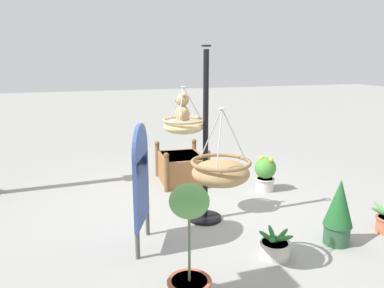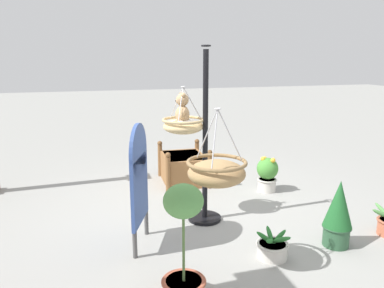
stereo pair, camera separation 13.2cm
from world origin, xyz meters
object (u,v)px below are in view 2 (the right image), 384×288
object	(u,v)px
hanging_basket_with_teddy	(183,125)
wooden_planter_box	(184,167)
potted_plant_bushy_green	(267,174)
display_sign_board	(139,175)
potted_plant_fern_front	(338,213)
hanging_basket_left_high	(217,172)
potted_plant_small_succulent	(272,248)
potted_plant_tall_leafy	(184,243)
teddy_bear	(182,111)
display_pole_central	(205,170)

from	to	relation	value
hanging_basket_with_teddy	wooden_planter_box	size ratio (longest dim) A/B	0.63
potted_plant_bushy_green	display_sign_board	xyz separation A→B (m)	(-1.23, 2.23, 0.56)
potted_plant_fern_front	potted_plant_bushy_green	distance (m)	1.87
hanging_basket_left_high	potted_plant_fern_front	world-z (taller)	hanging_basket_left_high
potted_plant_small_succulent	hanging_basket_left_high	bearing A→B (deg)	100.06
hanging_basket_left_high	potted_plant_fern_front	distance (m)	1.69
potted_plant_fern_front	potted_plant_small_succulent	distance (m)	0.88
potted_plant_tall_leafy	display_sign_board	bearing A→B (deg)	11.60
hanging_basket_left_high	potted_plant_fern_front	xyz separation A→B (m)	(0.17, -1.54, -0.68)
teddy_bear	display_sign_board	world-z (taller)	teddy_bear
teddy_bear	potted_plant_small_succulent	xyz separation A→B (m)	(-1.29, -0.68, -1.34)
teddy_bear	potted_plant_fern_front	bearing A→B (deg)	-129.49
wooden_planter_box	potted_plant_fern_front	distance (m)	2.91
teddy_bear	hanging_basket_left_high	distance (m)	1.46
teddy_bear	hanging_basket_left_high	size ratio (longest dim) A/B	0.57
display_pole_central	potted_plant_small_succulent	bearing A→B (deg)	-160.40
hanging_basket_left_high	display_sign_board	world-z (taller)	hanging_basket_left_high
potted_plant_bushy_green	hanging_basket_with_teddy	bearing A→B (deg)	111.56
teddy_bear	potted_plant_bushy_green	world-z (taller)	teddy_bear
teddy_bear	display_pole_central	bearing A→B (deg)	-118.93
hanging_basket_with_teddy	potted_plant_small_succulent	xyz separation A→B (m)	(-1.29, -0.65, -1.16)
wooden_planter_box	potted_plant_fern_front	size ratio (longest dim) A/B	1.22
display_sign_board	potted_plant_small_succulent	bearing A→B (deg)	-116.67
hanging_basket_left_high	wooden_planter_box	size ratio (longest dim) A/B	0.77
hanging_basket_with_teddy	teddy_bear	size ratio (longest dim) A/B	1.45
potted_plant_tall_leafy	display_sign_board	xyz separation A→B (m)	(1.09, 0.22, 0.31)
hanging_basket_with_teddy	wooden_planter_box	world-z (taller)	hanging_basket_with_teddy
hanging_basket_with_teddy	display_sign_board	distance (m)	1.01
display_pole_central	potted_plant_fern_front	bearing A→B (deg)	-131.46
display_pole_central	hanging_basket_with_teddy	xyz separation A→B (m)	(0.15, 0.25, 0.58)
potted_plant_small_succulent	teddy_bear	bearing A→B (deg)	27.72
hanging_basket_left_high	potted_plant_bushy_green	distance (m)	2.70
wooden_planter_box	potted_plant_bushy_green	size ratio (longest dim) A/B	1.65
potted_plant_tall_leafy	display_sign_board	world-z (taller)	display_sign_board
wooden_planter_box	display_sign_board	xyz separation A→B (m)	(-2.06, 1.05, 0.59)
teddy_bear	display_sign_board	xyz separation A→B (m)	(-0.62, 0.65, -0.61)
teddy_bear	hanging_basket_with_teddy	bearing A→B (deg)	-90.00
potted_plant_fern_front	potted_plant_bushy_green	size ratio (longest dim) A/B	1.35
hanging_basket_with_teddy	potted_plant_tall_leafy	size ratio (longest dim) A/B	0.56
hanging_basket_with_teddy	potted_plant_small_succulent	distance (m)	1.85
display_pole_central	wooden_planter_box	bearing A→B (deg)	-4.63
wooden_planter_box	potted_plant_small_succulent	xyz separation A→B (m)	(-2.73, -0.28, -0.15)
potted_plant_small_succulent	potted_plant_tall_leafy	bearing A→B (deg)	110.85
wooden_planter_box	potted_plant_tall_leafy	xyz separation A→B (m)	(-3.15, 0.83, 0.28)
potted_plant_fern_front	potted_plant_bushy_green	xyz separation A→B (m)	(1.86, -0.07, -0.10)
hanging_basket_with_teddy	hanging_basket_left_high	distance (m)	1.43
hanging_basket_with_teddy	display_sign_board	world-z (taller)	hanging_basket_with_teddy
wooden_planter_box	potted_plant_fern_front	world-z (taller)	potted_plant_fern_front
hanging_basket_with_teddy	potted_plant_bushy_green	distance (m)	1.94
wooden_planter_box	potted_plant_tall_leafy	distance (m)	3.27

